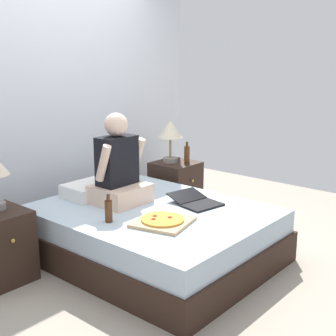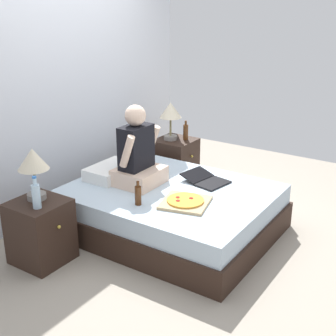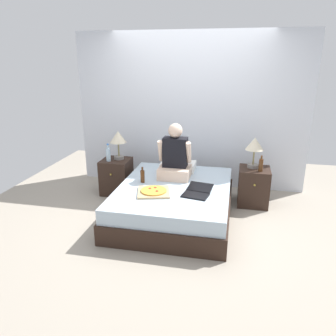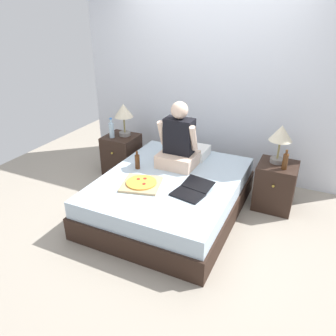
{
  "view_description": "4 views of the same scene",
  "coord_description": "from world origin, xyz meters",
  "views": [
    {
      "loc": [
        -2.75,
        -2.5,
        1.72
      ],
      "look_at": [
        0.08,
        -0.1,
        0.8
      ],
      "focal_mm": 50.0,
      "sensor_mm": 36.0,
      "label": 1
    },
    {
      "loc": [
        -3.43,
        -2.25,
        2.19
      ],
      "look_at": [
        -0.0,
        0.03,
        0.65
      ],
      "focal_mm": 50.0,
      "sensor_mm": 36.0,
      "label": 2
    },
    {
      "loc": [
        0.76,
        -4.03,
        2.08
      ],
      "look_at": [
        -0.09,
        -0.0,
        0.7
      ],
      "focal_mm": 35.0,
      "sensor_mm": 36.0,
      "label": 3
    },
    {
      "loc": [
        1.37,
        -2.96,
        2.17
      ],
      "look_at": [
        0.01,
        -0.09,
        0.61
      ],
      "focal_mm": 35.0,
      "sensor_mm": 36.0,
      "label": 4
    }
  ],
  "objects": [
    {
      "name": "bed",
      "position": [
        0.0,
        0.0,
        0.22
      ],
      "size": [
        1.51,
        1.9,
        0.45
      ],
      "color": "black",
      "rests_on": "ground"
    },
    {
      "name": "water_bottle",
      "position": [
        -1.15,
        0.55,
        0.67
      ],
      "size": [
        0.07,
        0.07,
        0.28
      ],
      "color": "silver",
      "rests_on": "nightstand_left"
    },
    {
      "name": "laptop",
      "position": [
        0.33,
        -0.21,
        0.47
      ],
      "size": [
        0.39,
        0.47,
        0.07
      ],
      "color": "black",
      "rests_on": "bed"
    },
    {
      "name": "nightstand_right",
      "position": [
        1.07,
        0.64,
        0.28
      ],
      "size": [
        0.44,
        0.47,
        0.56
      ],
      "color": "black",
      "rests_on": "ground"
    },
    {
      "name": "nightstand_left",
      "position": [
        -1.07,
        0.64,
        0.28
      ],
      "size": [
        0.44,
        0.47,
        0.56
      ],
      "color": "black",
      "rests_on": "ground"
    },
    {
      "name": "ground_plane",
      "position": [
        0.0,
        0.0,
        0.0
      ],
      "size": [
        5.78,
        5.78,
        0.0
      ],
      "primitive_type": "plane",
      "color": "#9E9384"
    },
    {
      "name": "beer_bottle",
      "position": [
        1.14,
        0.54,
        0.65
      ],
      "size": [
        0.06,
        0.06,
        0.23
      ],
      "color": "#512D14",
      "rests_on": "nightstand_right"
    },
    {
      "name": "lamp_on_left_nightstand",
      "position": [
        -1.03,
        0.69,
        0.88
      ],
      "size": [
        0.26,
        0.26,
        0.45
      ],
      "color": "gray",
      "rests_on": "nightstand_left"
    },
    {
      "name": "pizza_box",
      "position": [
        -0.21,
        -0.29,
        0.47
      ],
      "size": [
        0.49,
        0.49,
        0.05
      ],
      "color": "tan",
      "rests_on": "bed"
    },
    {
      "name": "beer_bottle_on_bed",
      "position": [
        -0.46,
        0.04,
        0.54
      ],
      "size": [
        0.06,
        0.06,
        0.22
      ],
      "color": "#4C2811",
      "rests_on": "bed"
    },
    {
      "name": "person_seated",
      "position": [
        -0.06,
        0.34,
        0.73
      ],
      "size": [
        0.47,
        0.4,
        0.78
      ],
      "color": "beige",
      "rests_on": "bed"
    },
    {
      "name": "wall_back",
      "position": [
        0.0,
        1.31,
        1.25
      ],
      "size": [
        3.78,
        0.12,
        2.5
      ],
      "primitive_type": "cube",
      "color": "silver",
      "rests_on": "ground"
    },
    {
      "name": "lamp_on_right_nightstand",
      "position": [
        1.04,
        0.69,
        0.88
      ],
      "size": [
        0.26,
        0.26,
        0.45
      ],
      "color": "gray",
      "rests_on": "nightstand_right"
    },
    {
      "name": "pillow",
      "position": [
        -0.07,
        0.67,
        0.51
      ],
      "size": [
        0.52,
        0.34,
        0.12
      ],
      "primitive_type": "cube",
      "color": "white",
      "rests_on": "bed"
    }
  ]
}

